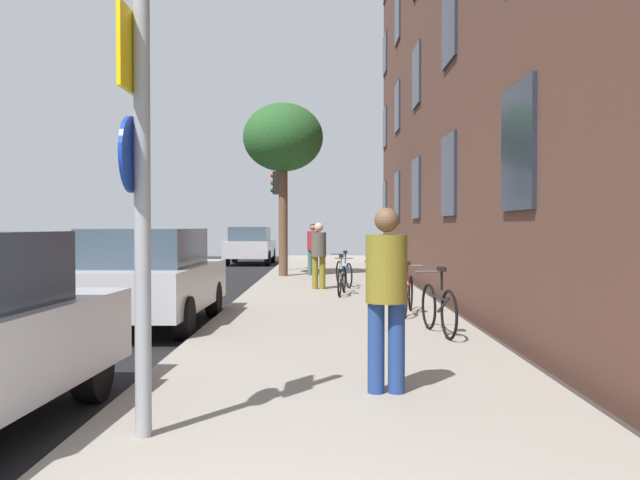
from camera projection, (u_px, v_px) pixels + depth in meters
name	position (u px, v px, depth m)	size (l,w,h in m)	color
ground_plane	(193.00, 293.00, 17.07)	(41.80, 41.80, 0.00)	#332D28
road_asphalt	(110.00, 293.00, 17.08)	(7.00, 38.00, 0.01)	black
sidewalk	(333.00, 291.00, 17.04)	(4.20, 38.00, 0.12)	gray
sign_post	(139.00, 169.00, 5.01)	(0.15, 0.60, 3.56)	gray
traffic_light	(278.00, 202.00, 23.87)	(0.43, 0.24, 3.51)	black
tree_near	(283.00, 139.00, 21.16)	(2.48, 2.48, 5.35)	brown
bicycle_0	(439.00, 308.00, 9.78)	(0.42, 1.65, 0.98)	black
bicycle_1	(408.00, 293.00, 12.06)	(0.52, 1.66, 0.93)	black
bicycle_2	(372.00, 285.00, 13.95)	(0.42, 1.58, 0.92)	black
bicycle_3	(342.00, 279.00, 15.41)	(0.42, 1.61, 0.91)	black
bicycle_4	(344.00, 273.00, 17.51)	(0.52, 1.65, 0.92)	black
pedestrian_0	(386.00, 287.00, 6.34)	(0.42, 0.42, 1.72)	navy
pedestrian_1	(319.00, 251.00, 16.81)	(0.52, 0.52, 1.63)	olive
pedestrian_2	(313.00, 246.00, 21.49)	(0.40, 0.40, 1.62)	#33594C
car_1	(149.00, 277.00, 11.21)	(1.92, 4.12, 1.62)	#B7B7BC
car_2	(250.00, 245.00, 29.69)	(1.94, 4.10, 1.62)	#B7B7BC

